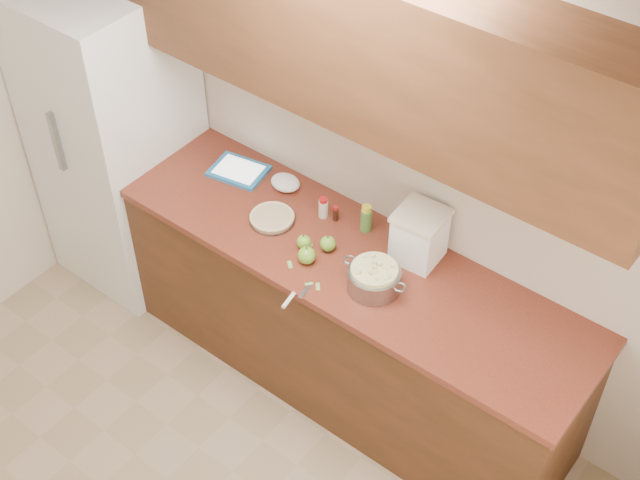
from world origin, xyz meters
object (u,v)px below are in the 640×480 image
Objects in this scene: pie at (272,218)px; tablet at (239,171)px; colander at (374,278)px; flour_canister at (419,235)px.

tablet is (-0.37, 0.18, -0.01)m from pie.
tablet is (-1.01, 0.23, -0.05)m from colander.
flour_canister is at bearing 80.66° from colander.
colander is 0.30m from flour_canister.
colander is at bearing -5.06° from pie.
flour_canister reaches higher than pie.
pie is 0.83× the size of flour_canister.
tablet is (-1.06, -0.05, -0.13)m from flour_canister.
colander is 1.22× the size of flour_canister.
flour_canister is 1.07m from tablet.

